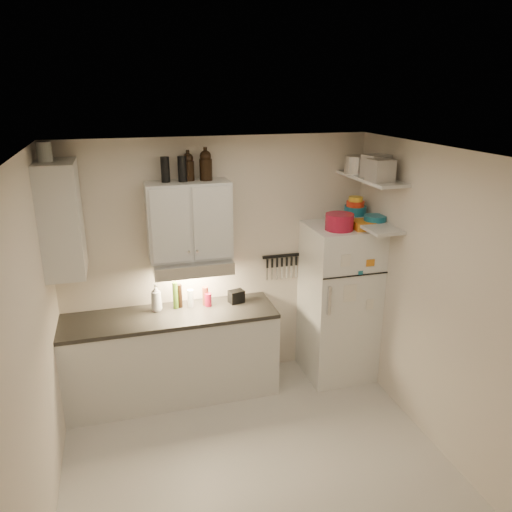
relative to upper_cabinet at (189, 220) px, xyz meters
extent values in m
cube|color=beige|center=(0.30, -1.33, -1.84)|extent=(3.20, 3.00, 0.02)
cube|color=silver|center=(0.30, -1.33, 0.78)|extent=(3.20, 3.00, 0.02)
cube|color=beige|center=(0.30, 0.18, -0.53)|extent=(3.20, 0.02, 2.60)
cube|color=beige|center=(-1.31, -1.33, -0.53)|extent=(0.02, 3.00, 2.60)
cube|color=beige|center=(1.91, -1.33, -0.53)|extent=(0.02, 3.00, 2.60)
cube|color=silver|center=(-0.25, -0.14, -1.39)|extent=(2.10, 0.60, 0.88)
cube|color=#292623|center=(-0.25, -0.14, -0.93)|extent=(2.10, 0.62, 0.04)
cube|color=silver|center=(0.00, 0.00, 0.00)|extent=(0.80, 0.33, 0.75)
cube|color=silver|center=(-1.14, -0.14, 0.12)|extent=(0.33, 0.55, 1.00)
cube|color=silver|center=(0.00, -0.06, -0.44)|extent=(0.76, 0.46, 0.12)
cube|color=white|center=(1.55, -0.18, -0.98)|extent=(0.70, 0.68, 1.70)
cube|color=silver|center=(1.75, -0.31, 0.38)|extent=(0.30, 0.95, 0.03)
cube|color=silver|center=(1.75, -0.31, -0.07)|extent=(0.30, 0.95, 0.03)
cube|color=black|center=(1.00, 0.15, -0.51)|extent=(0.42, 0.02, 0.03)
cylinder|color=maroon|center=(1.45, -0.30, -0.04)|extent=(0.32, 0.32, 0.16)
cube|color=orange|center=(1.68, -0.33, -0.08)|extent=(0.21, 0.25, 0.08)
cylinder|color=silver|center=(1.65, -0.17, -0.08)|extent=(0.07, 0.07, 0.09)
cylinder|color=silver|center=(1.70, -0.09, 0.48)|extent=(0.29, 0.29, 0.18)
cube|color=#AAAAAD|center=(1.76, -0.37, 0.50)|extent=(0.25, 0.24, 0.22)
cube|color=#AAAAAD|center=(1.71, -0.56, 0.49)|extent=(0.22, 0.22, 0.20)
cylinder|color=#17657E|center=(1.74, -0.05, 0.00)|extent=(0.23, 0.23, 0.09)
cylinder|color=red|center=(1.73, -0.07, 0.07)|extent=(0.19, 0.19, 0.06)
cylinder|color=yellow|center=(1.73, -0.07, 0.12)|extent=(0.14, 0.14, 0.05)
cylinder|color=#17657E|center=(1.81, -0.34, -0.02)|extent=(0.25, 0.25, 0.06)
cylinder|color=black|center=(-0.04, 0.01, 0.49)|extent=(0.11, 0.11, 0.24)
cylinder|color=black|center=(-0.20, 0.02, 0.49)|extent=(0.09, 0.09, 0.24)
cylinder|color=silver|center=(-1.20, -0.13, 0.71)|extent=(0.15, 0.15, 0.17)
imported|color=silver|center=(-0.36, -0.01, -0.75)|extent=(0.15, 0.15, 0.32)
cylinder|color=brown|center=(0.13, -0.01, -0.81)|extent=(0.07, 0.07, 0.20)
cylinder|color=#3D5E17|center=(-0.17, -0.01, -0.77)|extent=(0.07, 0.07, 0.28)
cylinder|color=black|center=(-0.13, 0.01, -0.78)|extent=(0.07, 0.07, 0.25)
cylinder|color=silver|center=(-0.02, -0.02, -0.81)|extent=(0.07, 0.07, 0.19)
cylinder|color=maroon|center=(0.15, -0.04, -0.84)|extent=(0.09, 0.09, 0.14)
cube|color=black|center=(0.45, -0.03, -0.84)|extent=(0.17, 0.14, 0.13)
camera|label=1|loc=(-0.65, -4.67, 1.21)|focal=35.00mm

